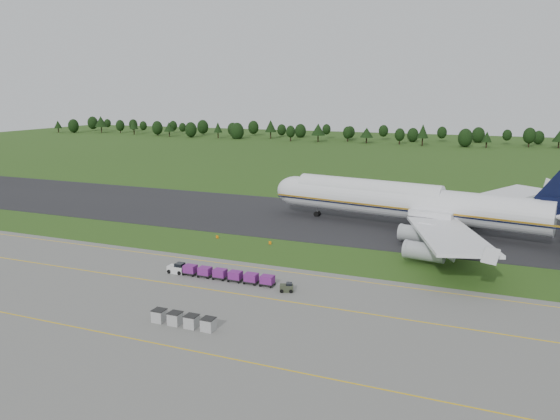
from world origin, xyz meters
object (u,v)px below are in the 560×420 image
at_px(utility_cart, 286,288).
at_px(edge_markers, 243,240).
at_px(aircraft, 416,203).
at_px(baggage_train, 218,273).
at_px(uld_row, 183,320).

height_order(utility_cart, edge_markers, utility_cart).
bearing_deg(edge_markers, aircraft, 36.73).
height_order(baggage_train, uld_row, baggage_train).
distance_m(baggage_train, utility_cart, 12.09).
relative_size(aircraft, edge_markers, 6.04).
relative_size(aircraft, uld_row, 8.26).
height_order(aircraft, baggage_train, aircraft).
height_order(aircraft, utility_cart, aircraft).
bearing_deg(baggage_train, uld_row, -75.68).
height_order(uld_row, edge_markers, uld_row).
height_order(aircraft, uld_row, aircraft).
distance_m(utility_cart, edge_markers, 28.98).
bearing_deg(edge_markers, baggage_train, -74.18).
bearing_deg(uld_row, baggage_train, 104.32).
bearing_deg(utility_cart, uld_row, -115.45).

